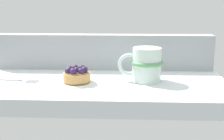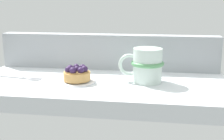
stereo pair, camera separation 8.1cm
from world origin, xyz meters
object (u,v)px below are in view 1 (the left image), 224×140
at_px(dessert_plate, 77,82).
at_px(dessert_fork, 13,80).
at_px(raspberry_tart, 77,75).
at_px(coffee_mug, 146,65).

distance_m(dessert_plate, dessert_fork, 0.19).
bearing_deg(dessert_plate, dessert_fork, 174.81).
bearing_deg(raspberry_tart, dessert_fork, 174.70).
xyz_separation_m(coffee_mug, dessert_fork, (-0.38, -0.01, -0.05)).
height_order(dessert_plate, coffee_mug, coffee_mug).
height_order(coffee_mug, dessert_fork, coffee_mug).
bearing_deg(raspberry_tart, coffee_mug, 8.18).
xyz_separation_m(raspberry_tart, dessert_fork, (-0.19, 0.02, -0.02)).
bearing_deg(dessert_plate, raspberry_tart, -124.01).
bearing_deg(coffee_mug, dessert_fork, -178.46).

